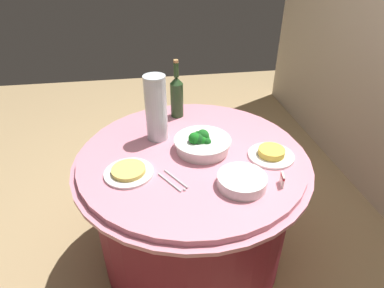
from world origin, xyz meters
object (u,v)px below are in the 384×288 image
object	(u,v)px
plate_stack	(242,181)
label_placard_front	(282,179)
wine_bottle	(177,95)
food_plate_fried_egg	(271,154)
decorative_fruit_vase	(156,111)
broccoli_bowl	(202,143)
serving_tongs	(174,181)
food_plate_noodles	(129,172)

from	to	relation	value
plate_stack	label_placard_front	size ratio (longest dim) A/B	3.82
wine_bottle	food_plate_fried_egg	bearing A→B (deg)	38.61
decorative_fruit_vase	food_plate_fried_egg	world-z (taller)	decorative_fruit_vase
decorative_fruit_vase	label_placard_front	bearing A→B (deg)	46.34
broccoli_bowl	serving_tongs	distance (m)	0.28
serving_tongs	label_placard_front	size ratio (longest dim) A/B	2.89
broccoli_bowl	wine_bottle	bearing A→B (deg)	-168.73
wine_bottle	food_plate_noodles	distance (m)	0.60
wine_bottle	serving_tongs	size ratio (longest dim) A/B	2.11
broccoli_bowl	food_plate_fried_egg	size ratio (longest dim) A/B	1.27
decorative_fruit_vase	food_plate_noodles	xyz separation A→B (m)	(0.29, -0.15, -0.14)
serving_tongs	wine_bottle	bearing A→B (deg)	171.72
decorative_fruit_vase	wine_bottle	bearing A→B (deg)	150.64
plate_stack	wine_bottle	size ratio (longest dim) A/B	0.62
broccoli_bowl	plate_stack	xyz separation A→B (m)	(0.29, 0.12, -0.02)
broccoli_bowl	wine_bottle	size ratio (longest dim) A/B	0.83
wine_bottle	decorative_fruit_vase	bearing A→B (deg)	-29.36
wine_bottle	serving_tongs	xyz separation A→B (m)	(0.61, -0.09, -0.12)
food_plate_noodles	serving_tongs	bearing A→B (deg)	65.21
plate_stack	food_plate_noodles	size ratio (longest dim) A/B	0.95
broccoli_bowl	food_plate_noodles	distance (m)	0.38
broccoli_bowl	food_plate_fried_egg	world-z (taller)	broccoli_bowl
food_plate_noodles	food_plate_fried_egg	bearing A→B (deg)	92.61
plate_stack	food_plate_fried_egg	distance (m)	0.27
plate_stack	serving_tongs	distance (m)	0.29
broccoli_bowl	food_plate_noodles	xyz separation A→B (m)	(0.14, -0.36, -0.03)
plate_stack	wine_bottle	xyz separation A→B (m)	(-0.68, -0.19, 0.10)
broccoli_bowl	food_plate_noodles	size ratio (longest dim) A/B	1.27
plate_stack	serving_tongs	bearing A→B (deg)	-103.44
wine_bottle	food_plate_noodles	world-z (taller)	wine_bottle
wine_bottle	label_placard_front	distance (m)	0.80
plate_stack	wine_bottle	distance (m)	0.71
decorative_fruit_vase	serving_tongs	xyz separation A→B (m)	(0.38, 0.04, -0.15)
food_plate_fried_egg	label_placard_front	size ratio (longest dim) A/B	4.00
plate_stack	decorative_fruit_vase	bearing A→B (deg)	-144.17
wine_bottle	label_placard_front	xyz separation A→B (m)	(0.70, 0.36, -0.10)
broccoli_bowl	food_plate_noodles	bearing A→B (deg)	-68.65
food_plate_noodles	label_placard_front	bearing A→B (deg)	74.53
wine_bottle	decorative_fruit_vase	xyz separation A→B (m)	(0.23, -0.13, 0.02)
plate_stack	food_plate_noodles	world-z (taller)	plate_stack
plate_stack	decorative_fruit_vase	distance (m)	0.57
serving_tongs	label_placard_front	world-z (taller)	label_placard_front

